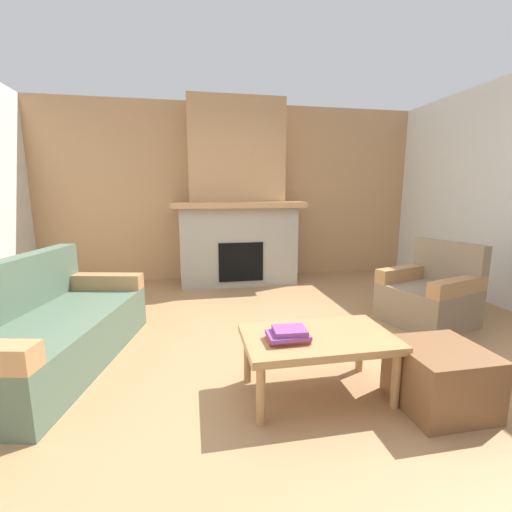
# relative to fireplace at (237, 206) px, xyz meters

# --- Properties ---
(ground) EXTENTS (9.00, 9.00, 0.00)m
(ground) POSITION_rel_fireplace_xyz_m (0.00, -2.62, -1.16)
(ground) COLOR #9E754C
(wall_back_wood_panel) EXTENTS (6.00, 0.12, 2.70)m
(wall_back_wood_panel) POSITION_rel_fireplace_xyz_m (0.00, 0.38, 0.19)
(wall_back_wood_panel) COLOR tan
(wall_back_wood_panel) RESTS_ON ground
(fireplace) EXTENTS (1.90, 0.82, 2.70)m
(fireplace) POSITION_rel_fireplace_xyz_m (0.00, 0.00, 0.00)
(fireplace) COLOR gray
(fireplace) RESTS_ON ground
(couch) EXTENTS (1.20, 1.94, 0.85)m
(couch) POSITION_rel_fireplace_xyz_m (-1.85, -2.35, -0.88)
(couch) COLOR #4C604C
(couch) RESTS_ON ground
(armchair) EXTENTS (0.96, 0.96, 0.85)m
(armchair) POSITION_rel_fireplace_xyz_m (1.77, -2.10, -0.87)
(armchair) COLOR #847056
(armchair) RESTS_ON ground
(coffee_table) EXTENTS (1.00, 0.60, 0.43)m
(coffee_table) POSITION_rel_fireplace_xyz_m (0.12, -3.15, -0.79)
(coffee_table) COLOR #A87A4C
(coffee_table) RESTS_ON ground
(ottoman) EXTENTS (0.52, 0.52, 0.40)m
(ottoman) POSITION_rel_fireplace_xyz_m (0.85, -3.42, -0.96)
(ottoman) COLOR brown
(ottoman) RESTS_ON ground
(book_stack_near_edge) EXTENTS (0.28, 0.20, 0.08)m
(book_stack_near_edge) POSITION_rel_fireplace_xyz_m (-0.10, -3.20, -0.69)
(book_stack_near_edge) COLOR #B23833
(book_stack_near_edge) RESTS_ON coffee_table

